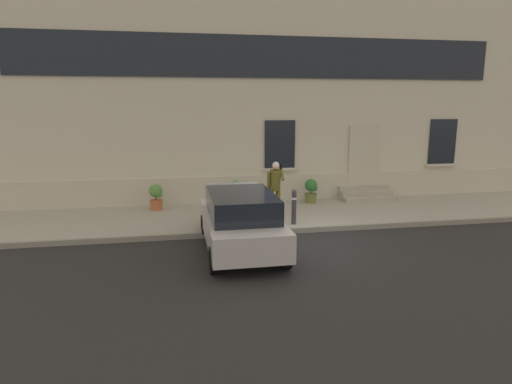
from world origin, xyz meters
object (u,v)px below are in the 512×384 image
hatchback_car_silver (241,220)px  planter_terracotta (156,196)px  planter_charcoal (236,193)px  bollard_near_person (294,205)px  planter_olive (311,190)px  person_on_phone (275,185)px

hatchback_car_silver → planter_terracotta: hatchback_car_silver is taller
planter_charcoal → planter_terracotta: bearing=-176.2°
bollard_near_person → planter_olive: bollard_near_person is taller
hatchback_car_silver → person_on_phone: 3.01m
person_on_phone → planter_charcoal: size_ratio=2.03×
person_on_phone → planter_olive: (1.69, 1.66, -0.54)m
planter_terracotta → planter_charcoal: same height
person_on_phone → planter_olive: bearing=58.0°
planter_terracotta → person_on_phone: bearing=-22.9°
hatchback_car_silver → bollard_near_person: 2.45m
bollard_near_person → person_on_phone: bearing=110.3°
planter_olive → planter_charcoal: bearing=178.5°
bollard_near_person → planter_olive: (1.34, 2.62, -0.11)m
person_on_phone → planter_terracotta: bearing=170.7°
bollard_near_person → planter_olive: bearing=63.0°
hatchback_car_silver → planter_terracotta: size_ratio=4.74×
bollard_near_person → planter_terracotta: size_ratio=1.22×
bollard_near_person → person_on_phone: 1.11m
person_on_phone → planter_charcoal: (-1.00, 1.73, -0.54)m
planter_charcoal → person_on_phone: bearing=-60.1°
bollard_near_person → hatchback_car_silver: bearing=-137.7°
planter_charcoal → bollard_near_person: bearing=-63.3°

